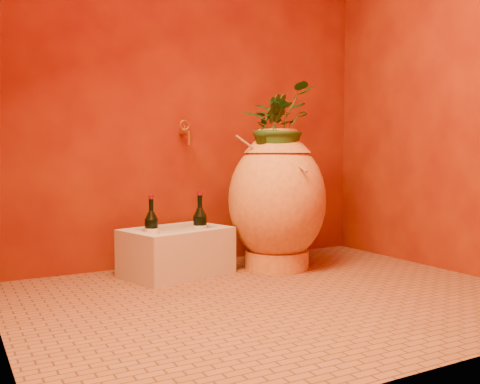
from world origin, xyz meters
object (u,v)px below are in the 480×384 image
wall_tap (186,131)px  wine_bottle_b (151,231)px  wine_bottle_a (200,228)px  amphora (277,199)px  wine_bottle_c (200,229)px  stone_basin (176,253)px

wall_tap → wine_bottle_b: bearing=-147.8°
wine_bottle_a → wall_tap: wall_tap is taller
wine_bottle_b → amphora: bearing=-12.5°
wine_bottle_b → wine_bottle_c: bearing=-8.9°
amphora → wine_bottle_b: bearing=167.5°
amphora → wine_bottle_a: 0.51m
wine_bottle_a → wine_bottle_b: wine_bottle_a is taller
wine_bottle_c → wall_tap: 0.63m
stone_basin → wine_bottle_c: wine_bottle_c is taller
wine_bottle_a → wall_tap: bearing=85.4°
stone_basin → wine_bottle_b: wine_bottle_b is taller
stone_basin → wine_bottle_b: 0.20m
stone_basin → wine_bottle_a: size_ratio=1.95×
wine_bottle_b → wall_tap: wall_tap is taller
wine_bottle_c → stone_basin: bearing=176.9°
amphora → wine_bottle_b: 0.79m
wall_tap → wine_bottle_a: bearing=-94.6°
amphora → wine_bottle_a: amphora is taller
wine_bottle_b → wine_bottle_c: size_ratio=1.01×
amphora → wine_bottle_c: bearing=165.3°
amphora → wine_bottle_a: size_ratio=2.53×
amphora → wine_bottle_b: amphora is taller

